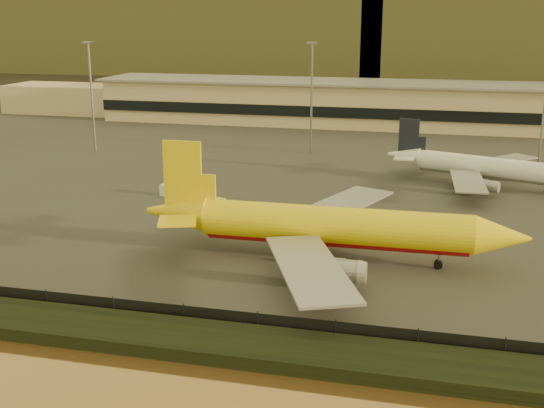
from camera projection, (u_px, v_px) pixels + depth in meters
The scene contains 11 objects.
ground at pixel (269, 285), 82.33m from camera, with size 900.00×900.00×0.00m, color black.
embankment at pixel (227, 344), 66.24m from camera, with size 320.00×7.00×1.40m, color black.
tarmac at pixel (361, 144), 171.15m from camera, with size 320.00×220.00×0.20m, color #2D2D2D.
perimeter_fence at pixel (239, 321), 69.82m from camera, with size 300.00×0.05×2.20m, color black.
terminal_building at pixel (324, 103), 201.40m from camera, with size 202.00×25.00×12.60m.
apron_light_masts at pixel (423, 92), 144.80m from camera, with size 152.20×12.20×25.40m.
distant_hills at pixel (376, 14), 396.61m from camera, with size 470.00×160.00×70.00m.
dhl_cargo_jet at pixel (328, 227), 89.19m from camera, with size 50.61×49.75×15.16m.
white_narrowbody_jet at pixel (486, 168), 128.63m from camera, with size 38.79×36.79×11.47m.
gse_vehicle_yellow at pixel (337, 225), 102.17m from camera, with size 4.07×1.83×1.83m, color yellow.
gse_vehicle_white at pixel (173, 190), 121.95m from camera, with size 4.39×1.97×1.97m, color white.
Camera 1 is at (18.56, -74.34, 31.69)m, focal length 45.00 mm.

